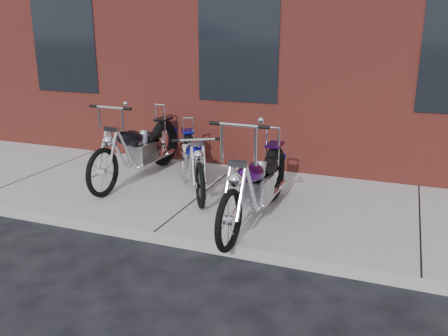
% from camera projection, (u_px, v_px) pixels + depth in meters
% --- Properties ---
extents(ground, '(120.00, 120.00, 0.00)m').
position_uv_depth(ground, '(154.00, 244.00, 5.75)').
color(ground, black).
rests_on(ground, ground).
extents(sidewalk, '(22.00, 3.00, 0.15)m').
position_uv_depth(sidewalk, '(203.00, 198.00, 7.07)').
color(sidewalk, gray).
rests_on(sidewalk, ground).
extents(chopper_purple, '(0.60, 2.46, 1.38)m').
position_uv_depth(chopper_purple, '(256.00, 187.00, 5.94)').
color(chopper_purple, black).
rests_on(chopper_purple, sidewalk).
extents(chopper_blue, '(1.24, 1.96, 0.97)m').
position_uv_depth(chopper_blue, '(193.00, 163.00, 7.16)').
color(chopper_blue, black).
rests_on(chopper_blue, sidewalk).
extents(chopper_third, '(0.62, 2.53, 1.28)m').
position_uv_depth(chopper_third, '(139.00, 151.00, 7.61)').
color(chopper_third, black).
rests_on(chopper_third, sidewalk).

